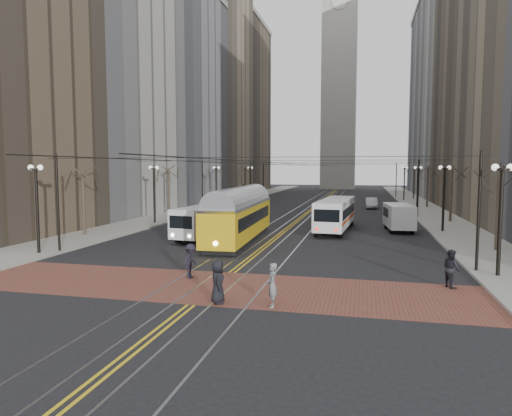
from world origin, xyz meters
The scene contains 27 objects.
ground centered at (0.00, 0.00, 0.00)m, with size 260.00×260.00×0.00m, color black.
sidewalk_left centered at (-15.00, 45.00, 0.07)m, with size 5.00×140.00×0.15m, color gray.
sidewalk_right centered at (15.00, 45.00, 0.07)m, with size 5.00×140.00×0.15m, color gray.
crosswalk_band centered at (0.00, -4.00, 0.01)m, with size 25.00×6.00×0.01m, color brown.
streetcar_rails centered at (0.00, 45.00, 0.00)m, with size 4.80×130.00×0.02m, color gray.
centre_lines centered at (0.00, 45.00, 0.01)m, with size 0.42×130.00×0.01m, color gold.
building_left_midnear centered at (-27.50, 26.00, 24.00)m, with size 20.00×20.00×48.00m, color #A09E97.
building_left_mid centered at (-25.50, 46.00, 17.00)m, with size 16.00×20.00×34.00m, color slate.
building_left_midfar centered at (-27.50, 66.00, 26.00)m, with size 20.00×20.00×52.00m, color gray.
building_left_far centered at (-25.50, 86.00, 20.00)m, with size 16.00×20.00×40.00m, color brown.
building_right_mid centered at (25.50, 46.00, 17.00)m, with size 16.00×20.00×34.00m, color brown.
building_right_midfar centered at (27.50, 66.00, 26.00)m, with size 20.00×20.00×52.00m, color #A09E97.
building_right_far centered at (25.50, 86.00, 20.00)m, with size 16.00×20.00×40.00m, color slate.
clock_tower centered at (0.00, 102.00, 35.96)m, with size 12.00×12.00×66.00m.
lamp_posts centered at (0.00, 28.75, 2.80)m, with size 27.60×57.20×5.60m.
street_trees centered at (0.00, 35.25, 2.80)m, with size 31.68×53.28×5.60m.
trolley_wires centered at (0.00, 34.83, 3.77)m, with size 25.96×120.00×6.60m.
transit_bus centered at (-5.11, 11.40, 1.32)m, with size 2.20×10.56×2.64m, color silver.
streetcar centered at (-2.50, 9.74, 1.62)m, with size 2.56×13.77×3.25m, color gold.
rear_bus centered at (4.47, 17.20, 1.43)m, with size 2.38×10.93×2.85m, color white.
cargo_van centered at (10.00, 18.16, 1.20)m, with size 2.09×5.43×2.40m, color silver.
sedan_grey centered at (4.36, 22.00, 0.77)m, with size 1.82×4.52×1.54m, color #3B3D42.
sedan_silver centered at (8.00, 41.40, 0.75)m, with size 1.58×4.54×1.50m, color #A0A2A7.
pedestrian_a centered at (1.01, -6.50, 0.92)m, with size 0.88×0.57×1.81m, color black.
pedestrian_b centered at (3.33, -6.50, 0.92)m, with size 0.66×0.43×1.81m, color slate.
pedestrian_c centered at (11.00, -1.50, 0.92)m, with size 0.88×0.69×1.81m, color black.
pedestrian_d centered at (-1.72, -2.65, 0.90)m, with size 1.15×0.66×1.78m, color black.
Camera 1 is at (6.87, -24.35, 5.68)m, focal length 32.00 mm.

